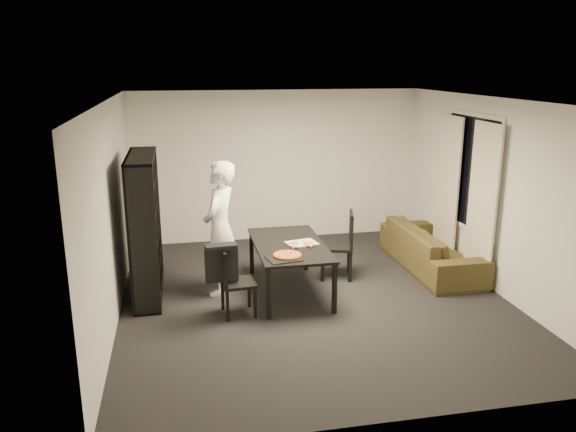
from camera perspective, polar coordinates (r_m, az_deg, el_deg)
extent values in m
cube|color=black|center=(7.59, 2.58, -8.29)|extent=(5.00, 5.50, 0.01)
cube|color=white|center=(6.97, 2.84, 11.69)|extent=(5.00, 5.50, 0.01)
cube|color=white|center=(9.81, -1.14, 5.10)|extent=(5.00, 0.01, 2.60)
cube|color=white|center=(4.68, 10.81, -6.79)|extent=(5.00, 0.01, 2.60)
cube|color=white|center=(7.02, -17.52, 0.26)|extent=(0.01, 5.50, 2.60)
cube|color=white|center=(8.13, 20.09, 2.02)|extent=(0.01, 5.50, 2.60)
cube|color=black|center=(8.59, 18.09, 4.24)|extent=(0.02, 1.40, 1.60)
cube|color=white|center=(8.59, 18.06, 4.24)|extent=(0.03, 1.52, 1.72)
cube|color=beige|center=(8.18, 19.11, 1.11)|extent=(0.03, 0.70, 2.25)
cube|color=beige|center=(9.07, 15.87, 2.70)|extent=(0.03, 0.70, 2.25)
cube|color=black|center=(7.66, -14.30, -1.00)|extent=(0.35, 1.50, 1.90)
cube|color=black|center=(7.54, 0.15, -2.96)|extent=(0.92, 1.66, 0.04)
cube|color=black|center=(6.87, -1.98, -7.92)|extent=(0.06, 0.06, 0.65)
cube|color=black|center=(7.04, 4.75, -7.38)|extent=(0.06, 0.06, 0.65)
cube|color=black|center=(8.32, -3.72, -3.73)|extent=(0.06, 0.06, 0.65)
cube|color=black|center=(8.46, 1.86, -3.38)|extent=(0.06, 0.06, 0.65)
cube|color=black|center=(7.00, -5.08, -6.80)|extent=(0.44, 0.44, 0.04)
cube|color=black|center=(6.89, -6.61, -5.14)|extent=(0.07, 0.40, 0.43)
cube|color=black|center=(6.82, -6.66, -3.60)|extent=(0.06, 0.38, 0.05)
cube|color=black|center=(6.96, -3.35, -8.81)|extent=(0.04, 0.04, 0.39)
cube|color=black|center=(7.27, -3.97, -7.74)|extent=(0.04, 0.04, 0.39)
cube|color=black|center=(6.90, -6.16, -9.10)|extent=(0.04, 0.04, 0.39)
cube|color=black|center=(7.21, -6.66, -8.01)|extent=(0.04, 0.04, 0.39)
cube|color=black|center=(8.17, 4.95, -3.10)|extent=(0.56, 0.56, 0.04)
cube|color=black|center=(8.10, 6.45, -1.34)|extent=(0.16, 0.45, 0.49)
cube|color=black|center=(8.04, 6.49, 0.18)|extent=(0.14, 0.43, 0.05)
cube|color=black|center=(8.43, 3.56, -4.23)|extent=(0.04, 0.04, 0.44)
cube|color=black|center=(8.06, 3.54, -5.15)|extent=(0.04, 0.04, 0.44)
cube|color=black|center=(8.44, 6.22, -4.27)|extent=(0.04, 0.04, 0.44)
cube|color=black|center=(8.07, 6.32, -5.20)|extent=(0.04, 0.04, 0.44)
cube|color=black|center=(6.88, -6.77, -4.97)|extent=(0.41, 0.11, 0.43)
cube|color=black|center=(6.80, -6.83, -3.08)|extent=(0.39, 0.20, 0.05)
imported|color=white|center=(7.51, -6.91, -1.27)|extent=(0.67, 0.78, 1.82)
cube|color=black|center=(6.96, -0.42, -4.35)|extent=(0.45, 0.39, 0.01)
cylinder|color=brown|center=(7.02, -0.06, -4.01)|extent=(0.35, 0.35, 0.02)
cylinder|color=#C07831|center=(7.02, -0.06, -3.89)|extent=(0.31, 0.31, 0.01)
cube|color=silver|center=(7.55, 1.41, -2.76)|extent=(0.46, 0.38, 0.01)
imported|color=#3E3819|center=(8.82, 14.34, -3.16)|extent=(0.85, 2.17, 0.63)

